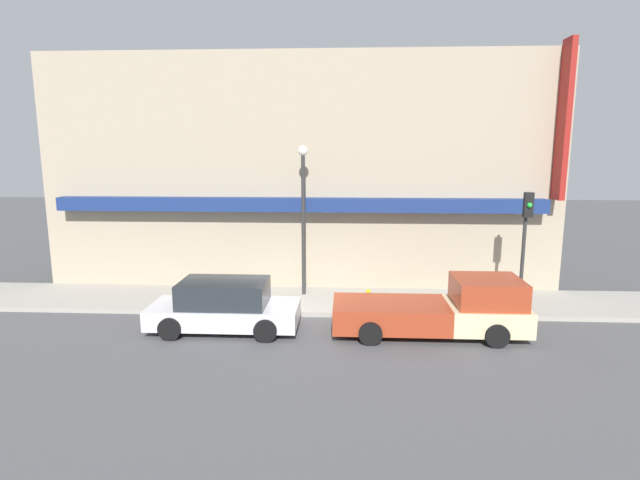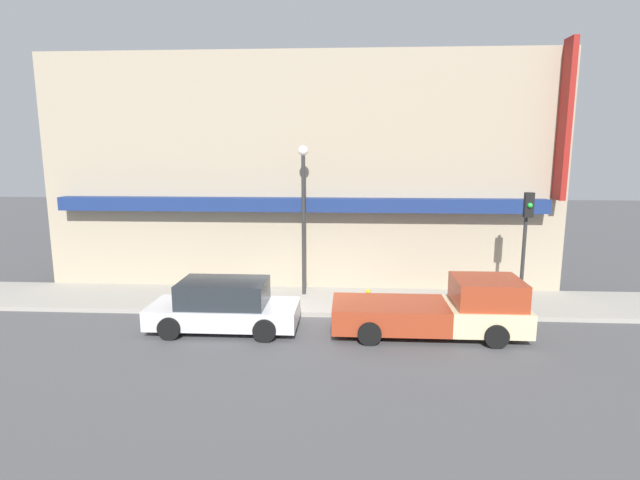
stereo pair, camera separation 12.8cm
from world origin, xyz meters
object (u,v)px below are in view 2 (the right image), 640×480
Objects in this scene: parked_car at (224,306)px; street_lamp at (303,203)px; pickup_truck at (442,310)px; fire_hydrant at (368,298)px; traffic_light at (526,230)px.

street_lamp is at bearing 56.28° from parked_car.
pickup_truck is at bearing -1.75° from parked_car.
street_lamp reaches higher than fire_hydrant.
street_lamp is at bearing 143.20° from pickup_truck.
pickup_truck is 2.88m from fire_hydrant.
traffic_light reaches higher than pickup_truck.
parked_car is 7.01× the size of fire_hydrant.
fire_hydrant is at bearing 138.11° from pickup_truck.
fire_hydrant is 0.12× the size of street_lamp.
parked_car is 9.97m from traffic_light.
fire_hydrant is (-2.10, 1.94, -0.28)m from pickup_truck.
pickup_truck is 1.44× the size of traffic_light.
traffic_light is (9.53, 2.04, 2.10)m from parked_car.
pickup_truck is 4.18m from traffic_light.
parked_car is 0.83× the size of street_lamp.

